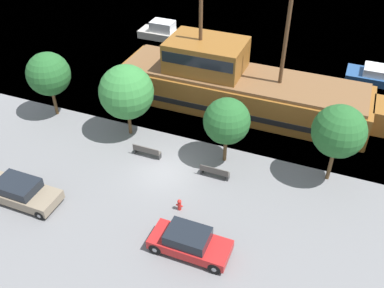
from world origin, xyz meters
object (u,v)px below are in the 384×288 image
pirate_ship (237,86)px  parked_car_curb_front (20,191)px  fire_hydrant (179,204)px  bench_promenade_west (147,151)px  moored_boat_outer (382,77)px  bench_promenade_east (214,172)px  moored_boat_dockside (166,32)px  parked_car_curb_rear (189,242)px

pirate_ship → parked_car_curb_front: size_ratio=4.36×
pirate_ship → parked_car_curb_front: (-8.86, -15.09, -1.16)m
parked_car_curb_front → fire_hydrant: parked_car_curb_front is taller
pirate_ship → bench_promenade_west: (-3.73, -8.46, -1.42)m
pirate_ship → moored_boat_outer: bearing=38.5°
parked_car_curb_front → bench_promenade_west: size_ratio=2.45×
pirate_ship → bench_promenade_east: bearing=-81.6°
fire_hydrant → bench_promenade_west: bearing=136.8°
moored_boat_outer → fire_hydrant: moored_boat_outer is taller
moored_boat_dockside → bench_promenade_west: 19.83m
moored_boat_dockside → fire_hydrant: moored_boat_dockside is taller
parked_car_curb_front → bench_promenade_east: (10.15, 6.32, -0.26)m
moored_boat_outer → bench_promenade_west: (-14.47, -16.99, -0.06)m
parked_car_curb_front → fire_hydrant: (9.19, 2.82, -0.30)m
moored_boat_outer → parked_car_curb_front: (-19.61, -23.63, 0.20)m
bench_promenade_west → fire_hydrant: bearing=-43.2°
pirate_ship → bench_promenade_east: size_ratio=10.84×
moored_boat_dockside → fire_hydrant: (11.10, -22.35, -0.26)m
moored_boat_dockside → fire_hydrant: bearing=-63.6°
pirate_ship → bench_promenade_west: bearing=-113.8°
parked_car_curb_rear → bench_promenade_east: 6.18m
bench_promenade_east → fire_hydrant: bearing=-105.3°
moored_boat_dockside → bench_promenade_east: bearing=-57.4°
fire_hydrant → pirate_ship: bearing=91.6°
fire_hydrant → bench_promenade_west: (-4.06, 3.81, 0.04)m
fire_hydrant → bench_promenade_east: bearing=74.7°
moored_boat_dockside → parked_car_curb_front: 25.24m
parked_car_curb_rear → parked_car_curb_front: bearing=-179.0°
moored_boat_outer → parked_car_curb_front: size_ratio=1.28×
parked_car_curb_rear → bench_promenade_west: bearing=131.8°
bench_promenade_east → moored_boat_outer: bearing=61.4°
parked_car_curb_rear → bench_promenade_east: size_ratio=2.24×
moored_boat_dockside → parked_car_curb_rear: moored_boat_dockside is taller
fire_hydrant → bench_promenade_east: size_ratio=0.40×
pirate_ship → moored_boat_dockside: bearing=136.9°
pirate_ship → parked_car_curb_rear: (2.03, -14.90, -1.15)m
moored_boat_dockside → parked_car_curb_front: size_ratio=1.24×
moored_boat_outer → fire_hydrant: 23.27m
bench_promenade_west → parked_car_curb_front: bearing=-127.7°
parked_car_curb_rear → fire_hydrant: size_ratio=5.65×
bench_promenade_east → bench_promenade_west: (-5.02, 0.32, 0.00)m
moored_boat_dockside → parked_car_curb_front: moored_boat_dockside is taller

